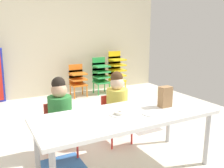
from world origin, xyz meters
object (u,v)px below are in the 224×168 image
object	(u,v)px
kid_chair_green_stack	(101,73)
kid_chair_yellow_stack	(116,69)
seated_child_near_camera	(60,110)
paper_plate_near_edge	(119,115)
paper_plate_center_table	(151,114)
craft_table	(126,119)
kid_chair_orange_stack	(78,78)
paper_bag_brown	(165,97)
donut_powdered_on_plate	(119,113)
seated_child_middle_seat	(117,101)

from	to	relation	value
kid_chair_green_stack	kid_chair_yellow_stack	world-z (taller)	kid_chair_yellow_stack
seated_child_near_camera	kid_chair_green_stack	world-z (taller)	seated_child_near_camera
paper_plate_near_edge	paper_plate_center_table	size ratio (longest dim) A/B	1.00
kid_chair_yellow_stack	paper_plate_near_edge	distance (m)	3.33
paper_plate_center_table	craft_table	bearing A→B (deg)	149.07
craft_table	seated_child_near_camera	world-z (taller)	seated_child_near_camera
kid_chair_orange_stack	paper_bag_brown	size ratio (longest dim) A/B	3.09
kid_chair_orange_stack	kid_chair_yellow_stack	distance (m)	0.96
craft_table	kid_chair_green_stack	world-z (taller)	kid_chair_green_stack
craft_table	paper_plate_near_edge	bearing A→B (deg)	179.60
seated_child_near_camera	kid_chair_green_stack	xyz separation A→B (m)	(1.61, 2.32, -0.10)
craft_table	donut_powdered_on_plate	bearing A→B (deg)	179.60
seated_child_middle_seat	kid_chair_yellow_stack	distance (m)	2.66
kid_chair_yellow_stack	paper_plate_center_table	size ratio (longest dim) A/B	5.11
paper_bag_brown	seated_child_middle_seat	bearing A→B (deg)	112.87
paper_plate_near_edge	kid_chair_orange_stack	bearing A→B (deg)	77.43
paper_plate_near_edge	paper_plate_center_table	world-z (taller)	same
seated_child_middle_seat	kid_chair_green_stack	bearing A→B (deg)	69.05
kid_chair_orange_stack	paper_plate_center_table	bearing A→B (deg)	-96.69
kid_chair_green_stack	kid_chair_yellow_stack	bearing A→B (deg)	0.04
kid_chair_orange_stack	donut_powdered_on_plate	xyz separation A→B (m)	(-0.65, -2.91, 0.24)
seated_child_middle_seat	paper_plate_near_edge	bearing A→B (deg)	-117.41
craft_table	paper_bag_brown	xyz separation A→B (m)	(0.48, -0.01, 0.16)
seated_child_near_camera	seated_child_middle_seat	bearing A→B (deg)	0.00
craft_table	kid_chair_green_stack	xyz separation A→B (m)	(1.11, 2.92, -0.11)
craft_table	paper_plate_near_edge	xyz separation A→B (m)	(-0.08, 0.00, 0.06)
kid_chair_green_stack	paper_bag_brown	distance (m)	3.00
paper_plate_near_edge	kid_chair_yellow_stack	bearing A→B (deg)	61.26
craft_table	paper_bag_brown	world-z (taller)	paper_bag_brown
kid_chair_yellow_stack	paper_plate_near_edge	xyz separation A→B (m)	(-1.60, -2.92, 0.10)
kid_chair_green_stack	paper_plate_near_edge	size ratio (longest dim) A/B	4.44
craft_table	kid_chair_yellow_stack	distance (m)	3.29
kid_chair_orange_stack	paper_plate_center_table	xyz separation A→B (m)	(-0.36, -3.04, 0.22)
seated_child_near_camera	kid_chair_orange_stack	xyz separation A→B (m)	(1.06, 2.32, -0.16)
craft_table	kid_chair_green_stack	size ratio (longest dim) A/B	2.24
seated_child_near_camera	seated_child_middle_seat	distance (m)	0.72
paper_plate_near_edge	craft_table	bearing A→B (deg)	-0.40
kid_chair_yellow_stack	paper_plate_near_edge	size ratio (longest dim) A/B	5.11
paper_plate_center_table	donut_powdered_on_plate	size ratio (longest dim) A/B	1.81
kid_chair_orange_stack	kid_chair_green_stack	xyz separation A→B (m)	(0.55, 0.00, 0.06)
craft_table	donut_powdered_on_plate	distance (m)	0.11
kid_chair_orange_stack	paper_plate_center_table	distance (m)	3.07
paper_plate_center_table	seated_child_middle_seat	bearing A→B (deg)	88.94
craft_table	paper_plate_near_edge	world-z (taller)	paper_plate_near_edge
paper_plate_near_edge	donut_powdered_on_plate	world-z (taller)	donut_powdered_on_plate
paper_bag_brown	seated_child_near_camera	bearing A→B (deg)	148.33
paper_plate_center_table	kid_chair_yellow_stack	bearing A→B (deg)	66.77
seated_child_middle_seat	seated_child_near_camera	bearing A→B (deg)	180.00
seated_child_near_camera	donut_powdered_on_plate	bearing A→B (deg)	-55.17
seated_child_middle_seat	kid_chair_orange_stack	distance (m)	2.35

